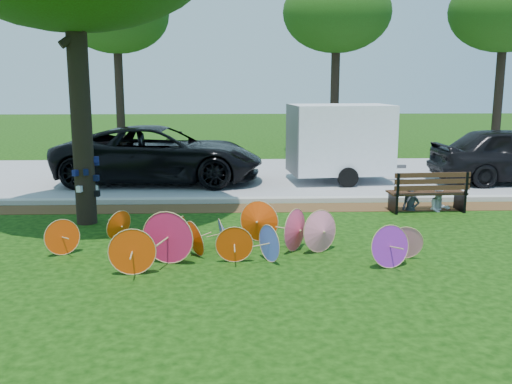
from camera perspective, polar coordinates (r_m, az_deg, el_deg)
ground at (r=9.76m, az=-2.52°, el=-7.49°), size 90.00×90.00×0.00m
mulch_strip at (r=14.10m, az=-2.41°, el=-1.63°), size 90.00×1.00×0.01m
curb at (r=14.77m, az=-2.40°, el=-0.82°), size 90.00×0.30×0.12m
street at (r=18.86m, az=-2.36°, el=1.62°), size 90.00×8.00×0.01m
parasol_pile at (r=10.23m, az=-2.18°, el=-4.40°), size 6.80×2.43×0.94m
black_van at (r=17.77m, az=-9.58°, el=3.71°), size 6.42×3.23×1.74m
cargo_trailer at (r=17.76m, az=8.43°, el=5.27°), size 3.13×2.15×2.68m
park_bench at (r=14.32m, az=16.68°, el=0.08°), size 1.91×0.82×0.98m
person_left at (r=14.24m, az=15.30°, el=0.43°), size 0.48×0.39×1.14m
person_right at (r=14.47m, az=17.94°, el=0.40°), size 0.57×0.46×1.11m
bg_trees at (r=24.34m, az=6.06°, el=17.31°), size 20.06×6.05×7.40m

